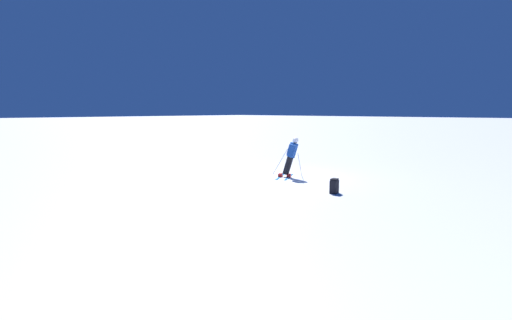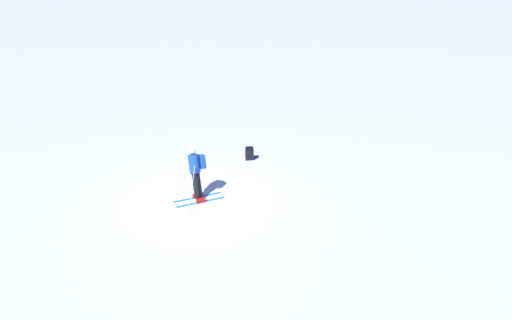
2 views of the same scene
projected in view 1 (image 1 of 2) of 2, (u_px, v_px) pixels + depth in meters
ground_plane at (286, 177)px, 16.54m from camera, size 300.00×300.00×0.00m
skier at (291, 155)px, 16.37m from camera, size 1.45×1.64×1.71m
spare_backpack at (334, 186)px, 13.29m from camera, size 0.26×0.33×0.50m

